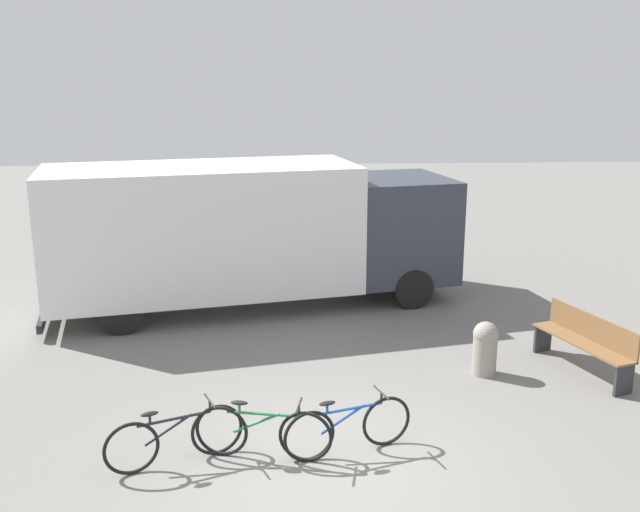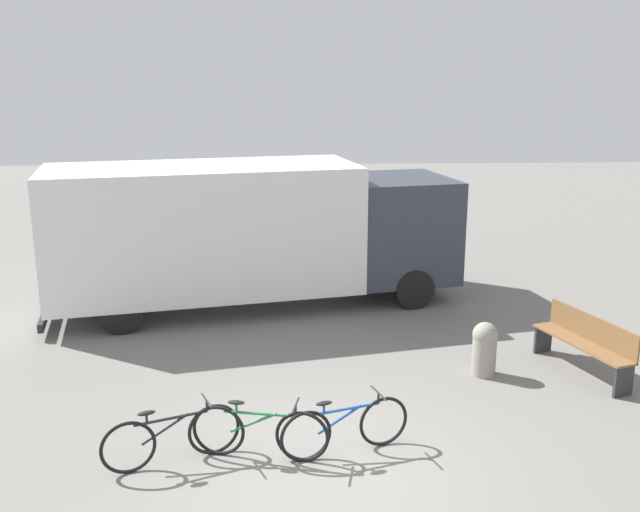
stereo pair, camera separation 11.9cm
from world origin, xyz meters
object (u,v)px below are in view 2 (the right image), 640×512
Objects in this scene: park_bench at (586,341)px; bicycle_middle at (260,432)px; bicycle_far at (345,427)px; bicycle_near at (172,437)px; bollard_near_bench at (484,347)px; delivery_truck at (249,229)px.

bicycle_middle is at bearing 96.91° from park_bench.
bicycle_far is at bearing 14.92° from bicycle_middle.
bicycle_near is 1.86× the size of bollard_near_bench.
bicycle_near is 5.21m from bollard_near_bench.
bicycle_far is (-4.06, -2.37, -0.17)m from park_bench.
delivery_truck is 6.42m from bicycle_far.
delivery_truck reaches higher than bicycle_near.
bicycle_middle and bicycle_far have the same top height.
park_bench is 1.22× the size of bicycle_near.
bicycle_near is 1.08m from bicycle_middle.
bicycle_far is at bearing -88.16° from delivery_truck.
delivery_truck reaches higher than bollard_near_bench.
delivery_truck is 6.42m from bicycle_near.
park_bench is at bearing 36.35° from bicycle_middle.
park_bench is 6.71m from bicycle_near.
bicycle_middle is 1.96× the size of bollard_near_bench.
delivery_truck is at bearing 85.21° from bicycle_far.
bicycle_middle is at bearing -18.63° from bicycle_near.
bicycle_middle is (-5.14, -2.45, -0.17)m from park_bench.
bicycle_near is 0.98× the size of bicycle_far.
bicycle_middle is at bearing -145.26° from bollard_near_bench.
bicycle_near is at bearing 93.54° from park_bench.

